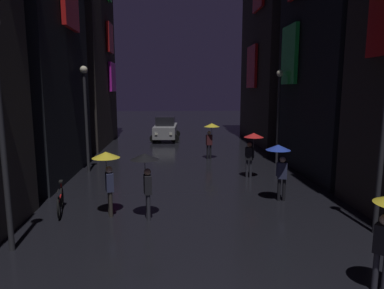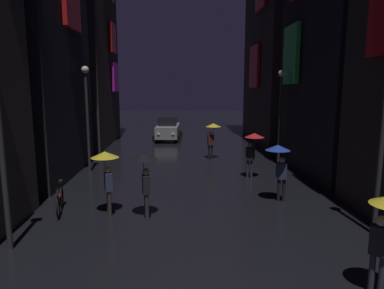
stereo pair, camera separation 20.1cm
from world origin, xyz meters
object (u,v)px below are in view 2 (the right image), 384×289
Objects in this scene: pedestrian_foreground_right_red at (253,143)px; streetlamp_right_far at (280,106)px; pedestrian_midstreet_left_black at (144,168)px; pedestrian_far_right_yellow at (212,131)px; car_distant at (168,129)px; pedestrian_midstreet_centre_yellow at (106,165)px; pedestrian_near_crossing_blue at (279,157)px; bicycle_parked_at_storefront at (60,201)px; streetlamp_left_far at (87,106)px.

streetlamp_right_far reaches higher than pedestrian_foreground_right_red.
pedestrian_midstreet_left_black is 0.41× the size of streetlamp_right_far.
pedestrian_far_right_yellow reaches higher than car_distant.
pedestrian_midstreet_centre_yellow is at bearing -137.31° from streetlamp_right_far.
streetlamp_right_far is at bearing 72.99° from pedestrian_near_crossing_blue.
pedestrian_midstreet_centre_yellow is (-5.82, -4.41, 0.00)m from pedestrian_foreground_right_red.
pedestrian_foreground_right_red is 0.41× the size of streetlamp_right_far.
bicycle_parked_at_storefront is at bearing 168.07° from pedestrian_midstreet_centre_yellow.
pedestrian_midstreet_left_black is 6.61m from pedestrian_foreground_right_red.
car_distant is at bearing 88.60° from pedestrian_midstreet_left_black.
streetlamp_right_far is (7.94, 7.32, 1.56)m from pedestrian_midstreet_centre_yellow.
streetlamp_left_far is (-3.33, 6.46, 1.61)m from pedestrian_midstreet_left_black.
pedestrian_midstreet_centre_yellow is 1.18× the size of bicycle_parked_at_storefront.
car_distant is at bearing 105.69° from pedestrian_near_crossing_blue.
pedestrian_midstreet_left_black and pedestrian_foreground_right_red have the same top height.
pedestrian_near_crossing_blue is at bearing 16.80° from pedestrian_midstreet_left_black.
car_distant is at bearing 124.17° from streetlamp_right_far.
pedestrian_midstreet_left_black and pedestrian_far_right_yellow have the same top height.
streetlamp_left_far reaches higher than pedestrian_midstreet_centre_yellow.
car_distant is at bearing 84.20° from pedestrian_midstreet_centre_yellow.
pedestrian_foreground_right_red is 1.00× the size of pedestrian_far_right_yellow.
pedestrian_far_right_yellow is 8.19m from car_distant.
pedestrian_foreground_right_red is at bearing 28.48° from bicycle_parked_at_storefront.
pedestrian_far_right_yellow is (-1.59, 7.80, 0.00)m from pedestrian_near_crossing_blue.
pedestrian_midstreet_centre_yellow is 0.41× the size of streetlamp_right_far.
pedestrian_midstreet_left_black is at bearing -91.40° from car_distant.
car_distant reaches higher than bicycle_parked_at_storefront.
streetlamp_left_far is at bearing 108.67° from pedestrian_midstreet_centre_yellow.
pedestrian_foreground_right_red is at bearing 93.46° from pedestrian_near_crossing_blue.
pedestrian_far_right_yellow reaches higher than bicycle_parked_at_storefront.
streetlamp_right_far is at bearing 42.69° from pedestrian_midstreet_centre_yellow.
pedestrian_near_crossing_blue is at bearing 5.34° from bicycle_parked_at_storefront.
car_distant is 0.83× the size of streetlamp_right_far.
pedestrian_foreground_right_red is 12.84m from car_distant.
car_distant is (-4.14, 12.13, -0.74)m from pedestrian_foreground_right_red.
pedestrian_far_right_yellow is 0.50× the size of car_distant.
streetlamp_left_far reaches higher than car_distant.
pedestrian_midstreet_left_black is 4.97m from pedestrian_near_crossing_blue.
streetlamp_right_far is 10.08m from streetlamp_left_far.
pedestrian_midstreet_centre_yellow is at bearing -142.84° from pedestrian_foreground_right_red.
streetlamp_right_far is at bearing -23.77° from pedestrian_far_right_yellow.
pedestrian_far_right_yellow is 10.55m from bicycle_parked_at_storefront.
pedestrian_near_crossing_blue is at bearing -86.54° from pedestrian_foreground_right_red.
pedestrian_midstreet_centre_yellow is at bearing 163.84° from pedestrian_midstreet_left_black.
pedestrian_foreground_right_red is 7.31m from pedestrian_midstreet_centre_yellow.
pedestrian_midstreet_left_black is 1.00× the size of pedestrian_midstreet_centre_yellow.
streetlamp_left_far is (-8.09, 5.03, 1.61)m from pedestrian_near_crossing_blue.
pedestrian_near_crossing_blue is 1.00× the size of pedestrian_far_right_yellow.
pedestrian_midstreet_left_black is at bearing -108.96° from pedestrian_far_right_yellow.
streetlamp_right_far is at bearing 53.98° from pedestrian_foreground_right_red.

